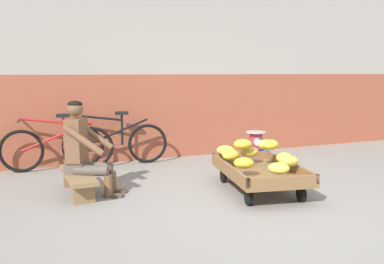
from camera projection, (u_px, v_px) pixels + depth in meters
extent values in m
plane|color=gray|center=(262.00, 213.00, 4.39)|extent=(80.00, 80.00, 0.00)
cube|color=#A35138|center=(163.00, 116.00, 7.26)|extent=(16.00, 0.30, 1.43)
cube|color=#A8A399|center=(162.00, 29.00, 7.05)|extent=(16.00, 0.30, 1.53)
cube|color=brown|center=(259.00, 173.00, 5.18)|extent=(1.09, 1.57, 0.05)
cube|color=brown|center=(229.00, 168.00, 5.08)|extent=(0.30, 1.42, 0.10)
cube|color=brown|center=(290.00, 165.00, 5.25)|extent=(0.30, 1.42, 0.10)
cube|color=brown|center=(241.00, 156.00, 5.84)|extent=(0.83, 0.19, 0.10)
cube|color=brown|center=(283.00, 181.00, 4.49)|extent=(0.83, 0.19, 0.10)
cylinder|color=black|center=(223.00, 176.00, 5.62)|extent=(0.08, 0.19, 0.18)
cylinder|color=black|center=(267.00, 173.00, 5.75)|extent=(0.08, 0.19, 0.18)
cylinder|color=black|center=(249.00, 197.00, 4.64)|extent=(0.08, 0.19, 0.18)
cylinder|color=black|center=(301.00, 194.00, 4.77)|extent=(0.08, 0.19, 0.18)
ellipsoid|color=gold|center=(244.00, 163.00, 4.85)|extent=(0.30, 0.28, 0.13)
ellipsoid|color=gold|center=(231.00, 155.00, 5.31)|extent=(0.27, 0.22, 0.13)
ellipsoid|color=yellow|center=(279.00, 168.00, 4.58)|extent=(0.30, 0.28, 0.13)
ellipsoid|color=gold|center=(284.00, 158.00, 5.15)|extent=(0.29, 0.26, 0.13)
ellipsoid|color=yellow|center=(225.00, 150.00, 5.65)|extent=(0.28, 0.23, 0.13)
ellipsoid|color=gold|center=(250.00, 152.00, 5.53)|extent=(0.27, 0.22, 0.13)
ellipsoid|color=gold|center=(289.00, 161.00, 4.95)|extent=(0.27, 0.22, 0.13)
ellipsoid|color=gold|center=(229.00, 152.00, 5.50)|extent=(0.28, 0.24, 0.13)
ellipsoid|color=gold|center=(243.00, 144.00, 5.40)|extent=(0.29, 0.26, 0.13)
ellipsoid|color=gold|center=(270.00, 145.00, 5.31)|extent=(0.29, 0.25, 0.13)
ellipsoid|color=yellow|center=(267.00, 145.00, 5.35)|extent=(0.29, 0.26, 0.13)
cube|color=olive|center=(78.00, 175.00, 5.04)|extent=(0.33, 1.11, 0.05)
cube|color=olive|center=(73.00, 178.00, 5.41)|extent=(0.24, 0.09, 0.22)
cube|color=olive|center=(84.00, 194.00, 4.71)|extent=(0.24, 0.09, 0.22)
cylinder|color=brown|center=(112.00, 182.00, 5.12)|extent=(0.10, 0.10, 0.27)
cube|color=#4C3D2D|center=(117.00, 191.00, 5.13)|extent=(0.24, 0.18, 0.04)
cylinder|color=brown|center=(96.00, 167.00, 5.11)|extent=(0.42, 0.30, 0.13)
cylinder|color=brown|center=(108.00, 186.00, 4.94)|extent=(0.10, 0.10, 0.27)
cube|color=#4C3D2D|center=(114.00, 196.00, 4.95)|extent=(0.24, 0.18, 0.04)
cylinder|color=brown|center=(91.00, 171.00, 4.93)|extent=(0.42, 0.30, 0.13)
cube|color=brown|center=(77.00, 167.00, 5.03)|extent=(0.32, 0.35, 0.14)
cube|color=brown|center=(76.00, 140.00, 4.98)|extent=(0.31, 0.37, 0.52)
cylinder|color=brown|center=(95.00, 135.00, 5.16)|extent=(0.45, 0.28, 0.36)
cylinder|color=brown|center=(84.00, 141.00, 4.77)|extent=(0.45, 0.28, 0.36)
sphere|color=brown|center=(75.00, 109.00, 4.93)|extent=(0.19, 0.19, 0.19)
ellipsoid|color=black|center=(75.00, 104.00, 4.92)|extent=(0.17, 0.17, 0.09)
cube|color=#234CA8|center=(255.00, 161.00, 6.29)|extent=(0.36, 0.28, 0.30)
cylinder|color=#28282D|center=(256.00, 150.00, 6.27)|extent=(0.20, 0.20, 0.03)
cube|color=#C6384C|center=(256.00, 141.00, 6.25)|extent=(0.16, 0.10, 0.24)
cylinder|color=white|center=(258.00, 142.00, 6.20)|extent=(0.13, 0.01, 0.13)
cylinder|color=#B2B5BA|center=(256.00, 132.00, 6.23)|extent=(0.30, 0.30, 0.01)
torus|color=black|center=(21.00, 151.00, 6.13)|extent=(0.64, 0.12, 0.64)
torus|color=black|center=(92.00, 148.00, 6.42)|extent=(0.64, 0.12, 0.64)
cylinder|color=#AD231E|center=(57.00, 136.00, 6.25)|extent=(1.03, 0.15, 0.43)
cylinder|color=#AD231E|center=(64.00, 133.00, 6.27)|extent=(0.04, 0.04, 0.48)
cylinder|color=#AD231E|center=(42.00, 121.00, 6.16)|extent=(0.61, 0.10, 0.12)
cube|color=black|center=(63.00, 116.00, 6.23)|extent=(0.21, 0.12, 0.05)
cylinder|color=black|center=(20.00, 120.00, 6.07)|extent=(0.08, 0.48, 0.03)
torus|color=black|center=(83.00, 147.00, 6.49)|extent=(0.64, 0.11, 0.64)
torus|color=black|center=(148.00, 144.00, 6.79)|extent=(0.64, 0.11, 0.64)
cylinder|color=black|center=(116.00, 133.00, 6.61)|extent=(1.03, 0.13, 0.43)
cylinder|color=black|center=(122.00, 130.00, 6.64)|extent=(0.04, 0.04, 0.48)
cylinder|color=black|center=(102.00, 118.00, 6.52)|extent=(0.62, 0.09, 0.12)
cube|color=black|center=(122.00, 113.00, 6.60)|extent=(0.21, 0.12, 0.05)
cylinder|color=black|center=(82.00, 117.00, 6.43)|extent=(0.07, 0.48, 0.03)
cube|color=green|center=(285.00, 166.00, 6.06)|extent=(0.18, 0.12, 0.24)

